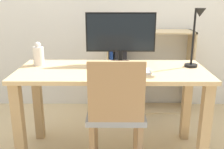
{
  "coord_description": "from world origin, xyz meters",
  "views": [
    {
      "loc": [
        0.01,
        -1.9,
        1.26
      ],
      "look_at": [
        0.0,
        0.1,
        0.65
      ],
      "focal_mm": 42.0,
      "sensor_mm": 36.0,
      "label": 1
    }
  ],
  "objects_px": {
    "vase": "(38,55)",
    "bookshelf": "(132,74)",
    "keyboard": "(124,71)",
    "desk_lamp": "(196,32)",
    "monitor": "(121,35)",
    "chair": "(116,111)"
  },
  "relations": [
    {
      "from": "vase",
      "to": "bookshelf",
      "type": "height_order",
      "value": "vase"
    },
    {
      "from": "keyboard",
      "to": "desk_lamp",
      "type": "relative_size",
      "value": 0.84
    },
    {
      "from": "monitor",
      "to": "keyboard",
      "type": "height_order",
      "value": "monitor"
    },
    {
      "from": "desk_lamp",
      "to": "keyboard",
      "type": "bearing_deg",
      "value": -168.88
    },
    {
      "from": "desk_lamp",
      "to": "chair",
      "type": "distance_m",
      "value": 0.82
    },
    {
      "from": "chair",
      "to": "monitor",
      "type": "bearing_deg",
      "value": 87.54
    },
    {
      "from": "vase",
      "to": "desk_lamp",
      "type": "distance_m",
      "value": 1.22
    },
    {
      "from": "monitor",
      "to": "desk_lamp",
      "type": "xyz_separation_m",
      "value": [
        0.55,
        -0.14,
        0.04
      ]
    },
    {
      "from": "keyboard",
      "to": "vase",
      "type": "height_order",
      "value": "vase"
    },
    {
      "from": "keyboard",
      "to": "vase",
      "type": "bearing_deg",
      "value": 163.46
    },
    {
      "from": "monitor",
      "to": "keyboard",
      "type": "xyz_separation_m",
      "value": [
        0.02,
        -0.25,
        -0.23
      ]
    },
    {
      "from": "monitor",
      "to": "bookshelf",
      "type": "bearing_deg",
      "value": 77.83
    },
    {
      "from": "monitor",
      "to": "bookshelf",
      "type": "distance_m",
      "value": 0.89
    },
    {
      "from": "monitor",
      "to": "chair",
      "type": "xyz_separation_m",
      "value": [
        -0.04,
        -0.41,
        -0.47
      ]
    },
    {
      "from": "monitor",
      "to": "chair",
      "type": "height_order",
      "value": "monitor"
    },
    {
      "from": "keyboard",
      "to": "chair",
      "type": "relative_size",
      "value": 0.43
    },
    {
      "from": "bookshelf",
      "to": "monitor",
      "type": "bearing_deg",
      "value": -102.17
    },
    {
      "from": "vase",
      "to": "desk_lamp",
      "type": "xyz_separation_m",
      "value": [
        1.2,
        -0.1,
        0.19
      ]
    },
    {
      "from": "desk_lamp",
      "to": "monitor",
      "type": "bearing_deg",
      "value": 165.29
    },
    {
      "from": "vase",
      "to": "chair",
      "type": "distance_m",
      "value": 0.78
    },
    {
      "from": "monitor",
      "to": "vase",
      "type": "bearing_deg",
      "value": -175.76
    },
    {
      "from": "monitor",
      "to": "chair",
      "type": "distance_m",
      "value": 0.63
    }
  ]
}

